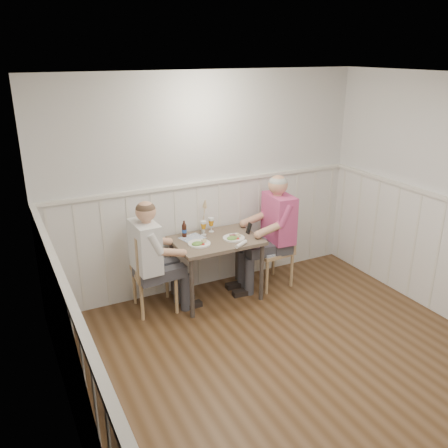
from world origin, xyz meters
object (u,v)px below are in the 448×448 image
(dining_table, at_px, (216,247))
(beer_bottle, at_px, (184,230))
(diner_cream, at_px, (150,268))
(chair_right, at_px, (275,246))
(grass_vase, at_px, (203,217))
(man_in_pink, at_px, (275,240))
(chair_left, at_px, (148,268))

(dining_table, xyz_separation_m, beer_bottle, (-0.30, 0.22, 0.19))
(diner_cream, bearing_deg, chair_right, 1.09)
(diner_cream, bearing_deg, grass_vase, 21.09)
(chair_right, xyz_separation_m, diner_cream, (-1.63, -0.03, 0.06))
(man_in_pink, height_order, diner_cream, man_in_pink)
(chair_right, bearing_deg, chair_left, 177.30)
(dining_table, bearing_deg, beer_bottle, 143.83)
(dining_table, xyz_separation_m, chair_right, (0.81, 0.00, -0.14))
(chair_left, xyz_separation_m, grass_vase, (0.76, 0.19, 0.42))
(man_in_pink, relative_size, grass_vase, 3.44)
(chair_right, height_order, man_in_pink, man_in_pink)
(diner_cream, bearing_deg, beer_bottle, 26.26)
(diner_cream, height_order, beer_bottle, diner_cream)
(diner_cream, bearing_deg, man_in_pink, -0.26)
(dining_table, bearing_deg, chair_right, 0.01)
(dining_table, relative_size, grass_vase, 2.33)
(diner_cream, xyz_separation_m, grass_vase, (0.77, 0.30, 0.37))
(chair_left, distance_m, man_in_pink, 1.59)
(diner_cream, bearing_deg, dining_table, 2.15)
(dining_table, distance_m, beer_bottle, 0.42)
(diner_cream, height_order, grass_vase, diner_cream)
(chair_right, bearing_deg, dining_table, -179.99)
(man_in_pink, xyz_separation_m, grass_vase, (-0.82, 0.31, 0.33))
(chair_left, height_order, beer_bottle, chair_left)
(dining_table, bearing_deg, chair_left, 174.58)
(beer_bottle, bearing_deg, grass_vase, 9.89)
(chair_left, xyz_separation_m, beer_bottle, (0.50, 0.15, 0.32))
(chair_left, xyz_separation_m, man_in_pink, (1.58, -0.11, 0.09))
(chair_left, relative_size, man_in_pink, 0.66)
(chair_left, relative_size, diner_cream, 0.71)
(diner_cream, relative_size, beer_bottle, 6.78)
(dining_table, relative_size, chair_right, 1.04)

